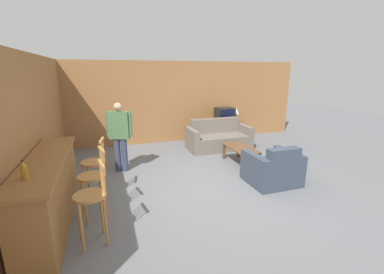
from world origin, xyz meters
name	(u,v)px	position (x,y,z in m)	size (l,w,h in m)	color
ground_plane	(210,187)	(0.00, 0.00, 0.00)	(24.00, 24.00, 0.00)	slate
wall_back	(167,103)	(0.00, 3.70, 1.30)	(9.40, 0.08, 2.60)	#9E6B3D
wall_left	(43,121)	(-3.11, 1.35, 1.30)	(0.08, 8.70, 2.60)	#9E6B3D
bar_counter	(50,192)	(-2.78, -0.43, 0.53)	(0.55, 2.60, 1.06)	brown
bar_chair_near	(92,201)	(-2.16, -1.11, 0.62)	(0.49, 0.49, 1.12)	#B77F42
bar_chair_mid	(93,181)	(-2.16, -0.43, 0.62)	(0.50, 0.50, 1.12)	#B77F42
bar_chair_far	(94,167)	(-2.16, 0.22, 0.62)	(0.48, 0.48, 1.12)	#B77F42
couch_far	(218,138)	(1.28, 2.43, 0.31)	(1.87, 0.94, 0.87)	#70665B
armchair_near	(273,169)	(1.30, -0.27, 0.31)	(0.99, 0.89, 0.85)	#384251
coffee_table	(241,150)	(1.24, 0.99, 0.37)	(0.52, 1.07, 0.43)	brown
tv_unit	(224,131)	(1.90, 3.30, 0.30)	(1.12, 0.47, 0.60)	#513823
tv	(225,115)	(1.90, 3.30, 0.85)	(0.59, 0.48, 0.50)	black
bottle	(24,170)	(-2.85, -1.17, 1.16)	(0.07, 0.07, 0.23)	#B27A23
table_lamp	(236,112)	(2.33, 3.30, 0.95)	(0.23, 0.23, 0.47)	brown
person_by_window	(120,133)	(-1.63, 1.48, 0.90)	(0.56, 0.33, 1.61)	#384260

